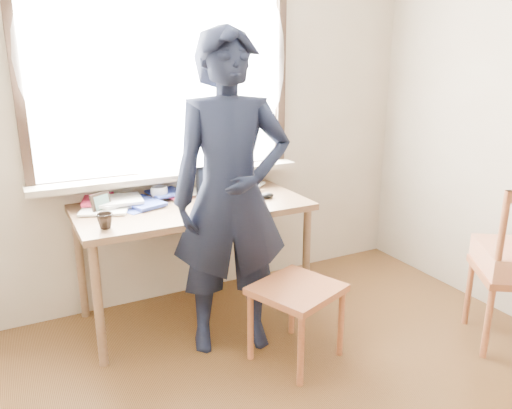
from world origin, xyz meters
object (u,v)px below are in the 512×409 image
laptop (221,194)px  mug_dark (105,221)px  desk (193,216)px  mug_white (159,193)px  person (231,197)px  work_chair (297,298)px

laptop → mug_dark: size_ratio=4.13×
laptop → mug_dark: bearing=-166.8°
desk → laptop: laptop is taller
mug_white → mug_dark: size_ratio=1.22×
desk → mug_white: size_ratio=13.09×
laptop → mug_white: size_ratio=3.40×
mug_dark → mug_white: bearing=44.1°
desk → mug_white: mug_white is taller
laptop → person: (-0.11, -0.39, 0.09)m
desk → mug_dark: (-0.59, -0.22, 0.12)m
laptop → mug_white: laptop is taller
mug_white → person: 0.68m
desk → mug_dark: bearing=-159.6°
mug_white → work_chair: size_ratio=0.20×
desk → work_chair: bearing=-65.6°
work_chair → person: size_ratio=0.30×
laptop → mug_dark: (-0.78, -0.18, -0.01)m
mug_dark → person: (0.68, -0.20, 0.10)m
laptop → work_chair: bearing=-78.2°
laptop → mug_white: bearing=145.4°
desk → laptop: bearing=-10.6°
mug_white → laptop: bearing=-34.6°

